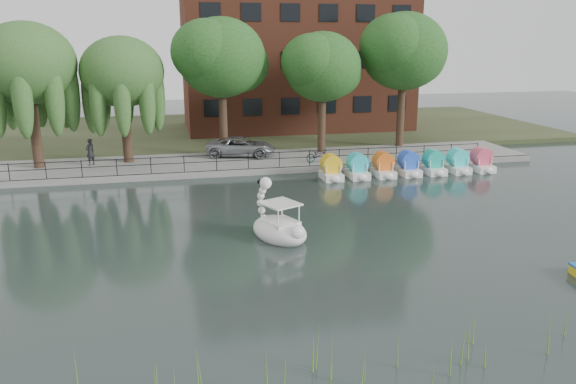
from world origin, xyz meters
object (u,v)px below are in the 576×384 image
object	(u,v)px
minivan	(241,145)
pedestrian	(90,150)
bicycle	(319,155)
swan_boat	(279,226)

from	to	relation	value
minivan	pedestrian	distance (m)	9.94
bicycle	swan_boat	size ratio (longest dim) A/B	0.49
minivan	bicycle	size ratio (longest dim) A/B	3.20
bicycle	pedestrian	bearing A→B (deg)	78.33
pedestrian	swan_boat	world-z (taller)	swan_boat
swan_boat	minivan	bearing A→B (deg)	63.13
minivan	swan_boat	distance (m)	15.84
swan_boat	pedestrian	bearing A→B (deg)	96.97
bicycle	pedestrian	distance (m)	14.89
pedestrian	swan_boat	distance (m)	17.75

